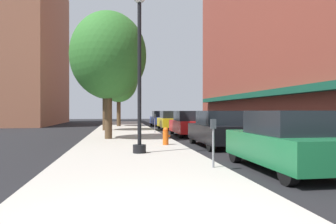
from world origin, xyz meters
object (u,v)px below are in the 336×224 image
object	(u,v)px
tree_near	(119,81)
tree_mid	(105,73)
lamppost	(139,68)
car_blue	(160,119)
car_black	(217,129)
tree_far	(108,56)
car_yellow	(170,121)
parking_meter_far	(213,137)
parking_meter_near	(155,121)
car_red	(188,124)
fire_hydrant	(166,136)
car_green	(284,142)

from	to	relation	value
tree_near	tree_mid	distance (m)	7.21
lamppost	car_blue	distance (m)	23.27
tree_mid	car_black	xyz separation A→B (m)	(5.55, -11.49, -3.87)
tree_near	car_blue	distance (m)	6.23
tree_far	car_yellow	bearing A→B (deg)	62.93
tree_near	tree_far	size ratio (longest dim) A/B	0.98
tree_near	tree_mid	xyz separation A→B (m)	(-1.06, -7.13, -0.06)
car_yellow	car_blue	distance (m)	6.78
tree_far	tree_near	bearing A→B (deg)	87.88
parking_meter_far	car_blue	distance (m)	26.19
tree_far	car_yellow	size ratio (longest dim) A/B	1.63
parking_meter_near	car_red	world-z (taller)	car_red
fire_hydrant	car_red	bearing A→B (deg)	68.91
parking_meter_far	parking_meter_near	bearing A→B (deg)	90.00
car_black	parking_meter_far	bearing A→B (deg)	-106.58
tree_near	car_black	world-z (taller)	tree_near
tree_mid	lamppost	bearing A→B (deg)	-82.55
parking_meter_near	tree_far	xyz separation A→B (m)	(-3.10, -4.54, 3.76)
car_green	car_black	distance (m)	5.92
parking_meter_near	car_black	bearing A→B (deg)	-76.77
parking_meter_far	tree_near	world-z (taller)	tree_near
fire_hydrant	car_black	size ratio (longest dim) A/B	0.18
tree_mid	car_green	world-z (taller)	tree_mid
lamppost	car_yellow	world-z (taller)	lamppost
car_red	lamppost	bearing A→B (deg)	-115.30
parking_meter_far	car_black	bearing A→B (deg)	71.14
tree_mid	tree_far	world-z (taller)	tree_far
fire_hydrant	car_black	xyz separation A→B (m)	(2.38, -0.16, 0.29)
tree_near	car_yellow	distance (m)	7.78
car_blue	tree_far	bearing A→B (deg)	-106.74
car_red	car_blue	bearing A→B (deg)	87.78
tree_near	car_yellow	bearing A→B (deg)	-47.99
tree_far	car_yellow	world-z (taller)	tree_far
lamppost	car_red	xyz separation A→B (m)	(3.73, 8.76, -2.39)
parking_meter_near	car_blue	world-z (taller)	car_blue
car_green	parking_meter_far	bearing A→B (deg)	175.56
tree_near	car_red	bearing A→B (deg)	-69.91
fire_hydrant	tree_far	xyz separation A→B (m)	(-2.67, 3.60, 4.19)
car_yellow	car_blue	xyz separation A→B (m)	(0.00, 6.78, 0.00)
fire_hydrant	parking_meter_far	world-z (taller)	parking_meter_far
car_green	car_red	distance (m)	12.25
tree_mid	car_black	bearing A→B (deg)	-64.20
fire_hydrant	car_red	world-z (taller)	car_red
tree_far	lamppost	bearing A→B (deg)	-78.03
parking_meter_near	tree_mid	size ratio (longest dim) A/B	0.20
tree_near	tree_mid	world-z (taller)	tree_near
fire_hydrant	parking_meter_near	distance (m)	8.16
car_yellow	lamppost	bearing A→B (deg)	-104.26
parking_meter_far	car_blue	world-z (taller)	car_blue
fire_hydrant	car_yellow	distance (m)	13.68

